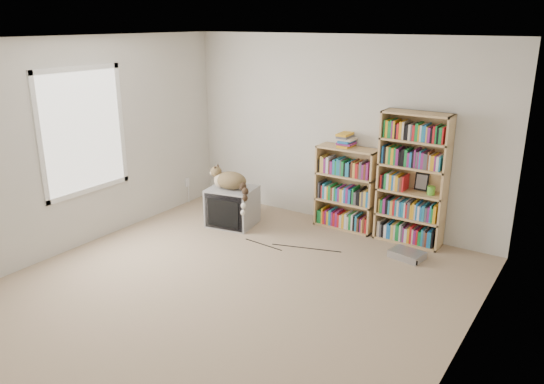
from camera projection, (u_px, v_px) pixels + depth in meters
The scene contains 16 objects.
floor at pixel (224, 294), 5.40m from camera, with size 4.50×5.00×0.01m, color tan.
wall_back at pixel (339, 132), 7.00m from camera, with size 4.50×0.02×2.50m, color beige.
wall_left at pixel (70, 147), 6.19m from camera, with size 0.02×5.00×2.50m, color beige.
wall_right at pixel (464, 225), 3.84m from camera, with size 0.02×5.00×2.50m, color beige.
ceiling at pixel (216, 40), 4.62m from camera, with size 4.50×5.00×0.02m, color white.
window at pixel (83, 131), 6.29m from camera, with size 0.02×1.22×1.52m, color white.
crt_tv at pixel (233, 206), 7.18m from camera, with size 0.69×0.64×0.52m.
cat at pixel (232, 184), 6.98m from camera, with size 0.70×0.46×0.52m.
bookcase_tall at pixel (413, 182), 6.46m from camera, with size 0.82×0.30×1.64m.
bookcase_short at pixel (347, 191), 7.00m from camera, with size 0.80×0.30×1.10m.
book_stack at pixel (346, 140), 6.83m from camera, with size 0.21×0.27×0.17m, color red.
green_mug at pixel (431, 190), 6.34m from camera, with size 0.09×0.09×0.10m, color #58B533.
framed_print at pixel (422, 182), 6.48m from camera, with size 0.16×0.01×0.22m, color black.
dvd_player at pixel (407, 255), 6.21m from camera, with size 0.37×0.27×0.09m, color #A7A7AB.
wall_outlet at pixel (187, 182), 8.02m from camera, with size 0.01×0.08×0.13m, color silver.
floor_cables at pixel (315, 249), 6.46m from camera, with size 1.20×0.70×0.01m, color black, non-canonical shape.
Camera 1 is at (3.05, -3.75, 2.67)m, focal length 35.00 mm.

